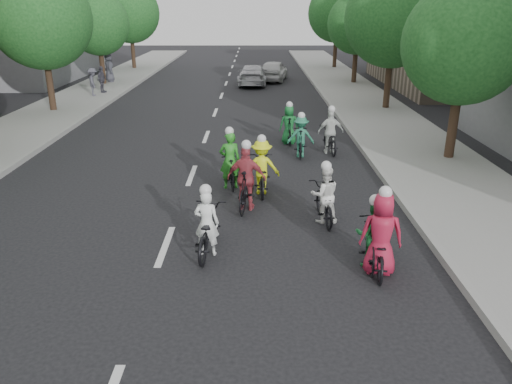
{
  "coord_description": "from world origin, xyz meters",
  "views": [
    {
      "loc": [
        2.05,
        -10.14,
        5.12
      ],
      "look_at": [
        2.06,
        0.82,
        1.0
      ],
      "focal_mm": 35.0,
      "sensor_mm": 36.0,
      "label": 1
    }
  ],
  "objects_px": {
    "cyclist_1": "(372,239)",
    "cyclist_7": "(301,139)",
    "spectator_0": "(93,82)",
    "cyclist_9": "(289,128)",
    "follow_car_trail": "(273,71)",
    "spectator_2": "(109,68)",
    "cyclist_2": "(261,172)",
    "cyclist_5": "(230,167)",
    "cyclist_8": "(330,137)",
    "follow_car_lead": "(253,75)",
    "spectator_1": "(102,79)",
    "cyclist_6": "(324,200)",
    "cyclist_0": "(207,229)",
    "cyclist_4": "(380,242)",
    "cyclist_3": "(247,184)"
  },
  "relations": [
    {
      "from": "spectator_1",
      "to": "spectator_2",
      "type": "height_order",
      "value": "spectator_2"
    },
    {
      "from": "cyclist_9",
      "to": "spectator_1",
      "type": "height_order",
      "value": "spectator_1"
    },
    {
      "from": "cyclist_0",
      "to": "cyclist_5",
      "type": "xyz_separation_m",
      "value": [
        0.29,
        4.21,
        0.08
      ]
    },
    {
      "from": "cyclist_3",
      "to": "follow_car_lead",
      "type": "distance_m",
      "value": 22.08
    },
    {
      "from": "cyclist_1",
      "to": "cyclist_6",
      "type": "distance_m",
      "value": 2.39
    },
    {
      "from": "cyclist_5",
      "to": "follow_car_lead",
      "type": "bearing_deg",
      "value": -102.11
    },
    {
      "from": "cyclist_4",
      "to": "spectator_2",
      "type": "height_order",
      "value": "spectator_2"
    },
    {
      "from": "follow_car_lead",
      "to": "spectator_0",
      "type": "height_order",
      "value": "spectator_0"
    },
    {
      "from": "cyclist_2",
      "to": "cyclist_9",
      "type": "height_order",
      "value": "cyclist_2"
    },
    {
      "from": "cyclist_4",
      "to": "spectator_1",
      "type": "height_order",
      "value": "cyclist_4"
    },
    {
      "from": "cyclist_7",
      "to": "spectator_2",
      "type": "relative_size",
      "value": 0.9
    },
    {
      "from": "cyclist_0",
      "to": "cyclist_6",
      "type": "relative_size",
      "value": 1.1
    },
    {
      "from": "cyclist_8",
      "to": "spectator_0",
      "type": "xyz_separation_m",
      "value": [
        -12.14,
        11.46,
        0.34
      ]
    },
    {
      "from": "follow_car_lead",
      "to": "cyclist_8",
      "type": "bearing_deg",
      "value": 102.6
    },
    {
      "from": "spectator_2",
      "to": "follow_car_trail",
      "type": "bearing_deg",
      "value": -99.69
    },
    {
      "from": "cyclist_2",
      "to": "spectator_0",
      "type": "distance_m",
      "value": 18.36
    },
    {
      "from": "cyclist_0",
      "to": "cyclist_1",
      "type": "distance_m",
      "value": 3.49
    },
    {
      "from": "follow_car_lead",
      "to": "spectator_1",
      "type": "relative_size",
      "value": 2.97
    },
    {
      "from": "cyclist_5",
      "to": "cyclist_8",
      "type": "bearing_deg",
      "value": -143.55
    },
    {
      "from": "cyclist_9",
      "to": "spectator_2",
      "type": "xyz_separation_m",
      "value": [
        -11.36,
        15.89,
        0.48
      ]
    },
    {
      "from": "cyclist_3",
      "to": "follow_car_lead",
      "type": "height_order",
      "value": "cyclist_3"
    },
    {
      "from": "cyclist_4",
      "to": "cyclist_0",
      "type": "bearing_deg",
      "value": -4.45
    },
    {
      "from": "cyclist_1",
      "to": "cyclist_7",
      "type": "xyz_separation_m",
      "value": [
        -0.78,
        8.04,
        0.02
      ]
    },
    {
      "from": "cyclist_0",
      "to": "cyclist_6",
      "type": "xyz_separation_m",
      "value": [
        2.76,
        1.71,
        0.01
      ]
    },
    {
      "from": "spectator_0",
      "to": "spectator_2",
      "type": "relative_size",
      "value": 0.84
    },
    {
      "from": "cyclist_9",
      "to": "spectator_2",
      "type": "height_order",
      "value": "spectator_2"
    },
    {
      "from": "cyclist_4",
      "to": "spectator_0",
      "type": "xyz_separation_m",
      "value": [
        -11.91,
        20.24,
        0.29
      ]
    },
    {
      "from": "cyclist_7",
      "to": "cyclist_1",
      "type": "bearing_deg",
      "value": 99.29
    },
    {
      "from": "spectator_0",
      "to": "cyclist_5",
      "type": "bearing_deg",
      "value": -169.91
    },
    {
      "from": "follow_car_trail",
      "to": "spectator_2",
      "type": "height_order",
      "value": "spectator_2"
    },
    {
      "from": "cyclist_2",
      "to": "cyclist_5",
      "type": "relative_size",
      "value": 1.04
    },
    {
      "from": "cyclist_9",
      "to": "follow_car_lead",
      "type": "height_order",
      "value": "cyclist_9"
    },
    {
      "from": "cyclist_5",
      "to": "spectator_1",
      "type": "distance_m",
      "value": 18.4
    },
    {
      "from": "cyclist_2",
      "to": "cyclist_7",
      "type": "distance_m",
      "value": 3.99
    },
    {
      "from": "cyclist_5",
      "to": "cyclist_8",
      "type": "xyz_separation_m",
      "value": [
        3.49,
        3.73,
        -0.04
      ]
    },
    {
      "from": "cyclist_1",
      "to": "spectator_1",
      "type": "distance_m",
      "value": 24.11
    },
    {
      "from": "cyclist_1",
      "to": "follow_car_lead",
      "type": "distance_m",
      "value": 25.32
    },
    {
      "from": "cyclist_4",
      "to": "follow_car_lead",
      "type": "distance_m",
      "value": 25.59
    },
    {
      "from": "cyclist_3",
      "to": "cyclist_4",
      "type": "bearing_deg",
      "value": 139.02
    },
    {
      "from": "cyclist_9",
      "to": "follow_car_trail",
      "type": "xyz_separation_m",
      "value": [
        -0.01,
        17.36,
        0.1
      ]
    },
    {
      "from": "spectator_0",
      "to": "cyclist_9",
      "type": "bearing_deg",
      "value": -153.03
    },
    {
      "from": "cyclist_5",
      "to": "cyclist_4",
      "type": "bearing_deg",
      "value": 112.26
    },
    {
      "from": "cyclist_1",
      "to": "spectator_2",
      "type": "xyz_separation_m",
      "value": [
        -12.45,
        25.73,
        0.49
      ]
    },
    {
      "from": "cyclist_0",
      "to": "cyclist_5",
      "type": "height_order",
      "value": "cyclist_5"
    },
    {
      "from": "cyclist_1",
      "to": "spectator_0",
      "type": "bearing_deg",
      "value": -51.94
    },
    {
      "from": "cyclist_9",
      "to": "cyclist_3",
      "type": "bearing_deg",
      "value": 75.54
    },
    {
      "from": "follow_car_lead",
      "to": "follow_car_trail",
      "type": "xyz_separation_m",
      "value": [
        1.47,
        2.0,
        0.05
      ]
    },
    {
      "from": "follow_car_lead",
      "to": "spectator_0",
      "type": "relative_size",
      "value": 2.91
    },
    {
      "from": "cyclist_5",
      "to": "cyclist_6",
      "type": "relative_size",
      "value": 1.02
    },
    {
      "from": "cyclist_3",
      "to": "cyclist_9",
      "type": "xyz_separation_m",
      "value": [
        1.54,
        6.72,
        -0.08
      ]
    }
  ]
}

